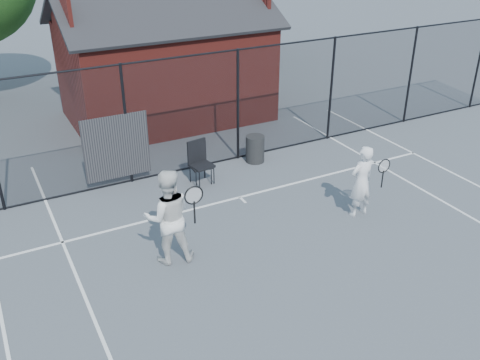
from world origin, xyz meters
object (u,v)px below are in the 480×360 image
chair_left (202,164)px  chair_right (200,164)px  player_front (362,181)px  player_back (168,217)px  waste_bin (255,149)px  clubhouse (165,68)px

chair_left → chair_right: size_ratio=1.06×
player_front → chair_right: bearing=129.1°
player_back → waste_bin: size_ratio=2.63×
clubhouse → chair_right: 5.09m
player_front → chair_right: size_ratio=1.65×
clubhouse → chair_left: size_ratio=6.11×
player_front → waste_bin: (-0.67, 3.53, -0.47)m
player_front → chair_right: player_front is taller
clubhouse → player_front: (1.48, -7.93, -0.78)m
chair_left → chair_right: bearing=121.9°
player_back → waste_bin: (3.65, 3.17, -0.60)m
player_front → player_back: (-4.33, 0.35, 0.13)m
player_front → clubhouse: bearing=100.6°
chair_left → waste_bin: (1.78, 0.50, -0.17)m
clubhouse → waste_bin: (0.81, -4.40, -1.24)m
chair_left → clubhouse: bearing=69.6°
player_front → player_back: bearing=175.3°
player_back → chair_right: (1.84, 2.70, -0.46)m
chair_right → waste_bin: (1.81, 0.47, -0.14)m
clubhouse → waste_bin: size_ratio=8.91×
clubhouse → chair_left: (-0.98, -4.90, -1.08)m
chair_right → player_front: bearing=-49.5°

